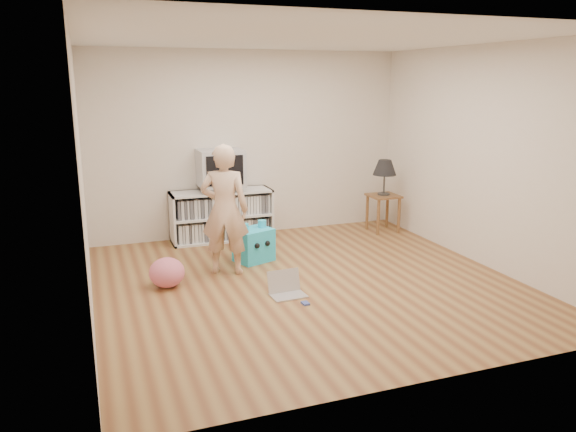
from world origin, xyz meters
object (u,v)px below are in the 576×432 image
at_px(side_table, 383,204).
at_px(table_lamp, 385,168).
at_px(media_unit, 221,215).
at_px(laptop, 286,288).
at_px(crt_tv, 220,168).
at_px(person, 225,210).
at_px(plush_pink, 167,273).
at_px(dvd_deck, 221,188).
at_px(plush_blue, 254,244).

bearing_deg(side_table, table_lamp, 180.00).
height_order(media_unit, laptop, media_unit).
bearing_deg(crt_tv, person, -101.68).
height_order(side_table, plush_pink, side_table).
bearing_deg(crt_tv, table_lamp, -8.89).
bearing_deg(laptop, crt_tv, 90.14).
height_order(dvd_deck, side_table, dvd_deck).
relative_size(person, laptop, 4.03).
bearing_deg(table_lamp, plush_blue, -162.40).
distance_m(crt_tv, plush_blue, 1.34).
bearing_deg(dvd_deck, table_lamp, -8.97).
bearing_deg(laptop, plush_pink, 146.73).
bearing_deg(plush_pink, laptop, -29.93).
height_order(person, laptop, person).
bearing_deg(crt_tv, dvd_deck, 90.00).
relative_size(media_unit, side_table, 2.55).
bearing_deg(plush_pink, media_unit, 58.48).
relative_size(table_lamp, person, 0.34).
height_order(crt_tv, plush_pink, crt_tv).
distance_m(crt_tv, plush_pink, 2.08).
bearing_deg(side_table, crt_tv, 171.11).
distance_m(dvd_deck, side_table, 2.40).
relative_size(crt_tv, table_lamp, 1.17).
bearing_deg(media_unit, side_table, -9.34).
xyz_separation_m(media_unit, plush_pink, (-1.00, -1.63, -0.19)).
height_order(person, plush_blue, person).
xyz_separation_m(table_lamp, plush_blue, (-2.20, -0.70, -0.73)).
bearing_deg(table_lamp, plush_pink, -159.62).
relative_size(media_unit, laptop, 3.75).
height_order(dvd_deck, laptop, dvd_deck).
bearing_deg(plush_blue, person, -164.30).
relative_size(crt_tv, laptop, 1.61).
relative_size(dvd_deck, person, 0.30).
bearing_deg(plush_blue, crt_tv, 77.51).
height_order(side_table, table_lamp, table_lamp).
height_order(media_unit, dvd_deck, dvd_deck).
bearing_deg(plush_blue, laptop, -110.58).
relative_size(side_table, laptop, 1.47).
relative_size(table_lamp, plush_pink, 1.34).
xyz_separation_m(media_unit, crt_tv, (0.00, -0.02, 0.67)).
height_order(media_unit, plush_pink, media_unit).
bearing_deg(dvd_deck, media_unit, 90.00).
xyz_separation_m(crt_tv, table_lamp, (2.34, -0.37, -0.08)).
relative_size(media_unit, table_lamp, 2.72).
xyz_separation_m(crt_tv, laptop, (0.14, -2.26, -0.95)).
bearing_deg(media_unit, plush_blue, -82.38).
bearing_deg(laptop, person, 112.11).
xyz_separation_m(dvd_deck, plush_blue, (0.14, -1.07, -0.52)).
bearing_deg(plush_pink, table_lamp, 20.38).
xyz_separation_m(side_table, plush_blue, (-2.20, -0.70, -0.20)).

